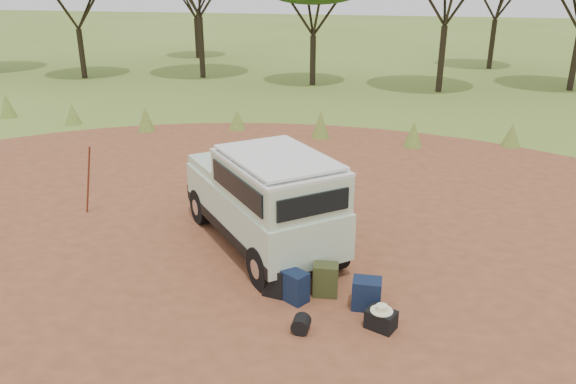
% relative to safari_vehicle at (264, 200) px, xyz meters
% --- Properties ---
extents(ground, '(140.00, 140.00, 0.00)m').
position_rel_safari_vehicle_xyz_m(ground, '(-0.27, -0.68, -0.99)').
color(ground, '#5B772A').
rests_on(ground, ground).
extents(dirt_clearing, '(23.00, 23.00, 0.01)m').
position_rel_safari_vehicle_xyz_m(dirt_clearing, '(-0.27, -0.68, -0.99)').
color(dirt_clearing, brown).
rests_on(dirt_clearing, ground).
extents(grass_fringe, '(36.60, 1.60, 0.90)m').
position_rel_safari_vehicle_xyz_m(grass_fringe, '(-0.16, 7.99, -0.59)').
color(grass_fringe, '#5B772A').
rests_on(grass_fringe, ground).
extents(safari_vehicle, '(3.97, 4.24, 2.05)m').
position_rel_safari_vehicle_xyz_m(safari_vehicle, '(0.00, 0.00, 0.00)').
color(safari_vehicle, beige).
rests_on(safari_vehicle, ground).
extents(walking_staff, '(0.49, 0.28, 1.66)m').
position_rel_safari_vehicle_xyz_m(walking_staff, '(-4.17, 0.64, -0.16)').
color(walking_staff, maroon).
rests_on(walking_staff, ground).
extents(backpack_black, '(0.41, 0.33, 0.51)m').
position_rel_safari_vehicle_xyz_m(backpack_black, '(0.64, -1.73, -0.74)').
color(backpack_black, black).
rests_on(backpack_black, ground).
extents(backpack_navy, '(0.50, 0.47, 0.54)m').
position_rel_safari_vehicle_xyz_m(backpack_navy, '(1.00, -1.84, -0.72)').
color(backpack_navy, '#13223C').
rests_on(backpack_navy, ground).
extents(backpack_olive, '(0.44, 0.34, 0.57)m').
position_rel_safari_vehicle_xyz_m(backpack_olive, '(1.46, -1.54, -0.70)').
color(backpack_olive, '#3E441F').
rests_on(backpack_olive, ground).
extents(duffel_navy, '(0.47, 0.36, 0.52)m').
position_rel_safari_vehicle_xyz_m(duffel_navy, '(2.17, -1.78, -0.73)').
color(duffel_navy, '#13223C').
rests_on(duffel_navy, ground).
extents(hard_case, '(0.52, 0.45, 0.31)m').
position_rel_safari_vehicle_xyz_m(hard_case, '(2.44, -2.31, -0.84)').
color(hard_case, black).
rests_on(hard_case, ground).
extents(stuff_sack, '(0.27, 0.27, 0.27)m').
position_rel_safari_vehicle_xyz_m(stuff_sack, '(1.27, -2.66, -0.85)').
color(stuff_sack, black).
rests_on(stuff_sack, ground).
extents(safari_hat, '(0.34, 0.34, 0.10)m').
position_rel_safari_vehicle_xyz_m(safari_hat, '(2.44, -2.31, -0.64)').
color(safari_hat, beige).
rests_on(safari_hat, hard_case).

